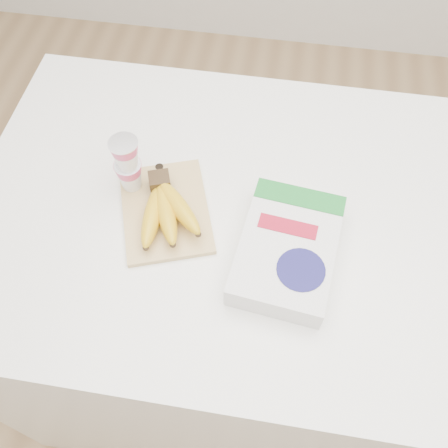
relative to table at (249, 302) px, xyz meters
name	(u,v)px	position (x,y,z in m)	size (l,w,h in m)	color
room	(269,109)	(0.00, 0.00, 0.84)	(4.00, 4.00, 4.00)	tan
table	(249,302)	(0.00, 0.00, 0.00)	(1.37, 0.91, 1.02)	white
cutting_board	(166,210)	(-0.21, -0.03, 0.52)	(0.19, 0.26, 0.01)	tan
bananas	(165,209)	(-0.20, -0.05, 0.55)	(0.17, 0.21, 0.07)	#382816
yogurt_stack	(127,164)	(-0.30, 0.02, 0.61)	(0.07, 0.07, 0.15)	white
cereal_box	(287,249)	(0.07, -0.11, 0.54)	(0.23, 0.31, 0.07)	white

